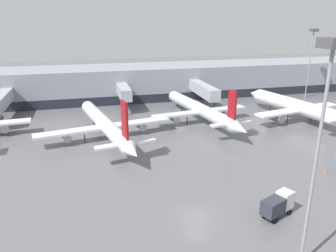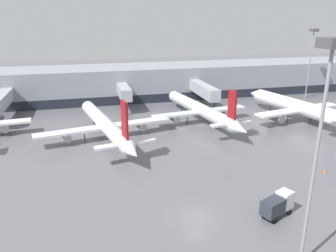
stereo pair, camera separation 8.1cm
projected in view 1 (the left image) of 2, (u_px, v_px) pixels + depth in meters
ground_plane at (196, 217)px, 37.96m from camera, size 320.00×320.00×0.00m
terminal_building at (125, 83)px, 93.37m from camera, size 160.00×31.95×9.00m
parked_jet_3 at (105, 125)px, 61.52m from camera, size 25.79×34.05×10.04m
parked_jet_4 at (299, 107)px, 72.14m from camera, size 22.53×32.49×9.38m
parked_jet_5 at (201, 110)px, 71.47m from camera, size 22.34×34.02×9.51m
service_truck_2 at (278, 204)px, 37.57m from camera, size 4.69×3.19×2.77m
traffic_cone_1 at (325, 171)px, 48.64m from camera, size 0.40×0.40×0.71m
apron_light_mast_1 at (312, 44)px, 90.08m from camera, size 1.80×1.80×19.27m
apron_light_mast_2 at (326, 98)px, 25.67m from camera, size 1.80×1.80×20.53m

